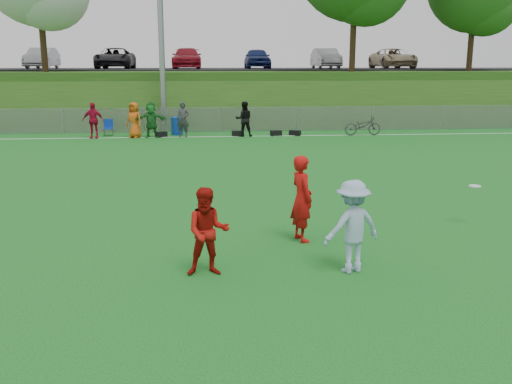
{
  "coord_description": "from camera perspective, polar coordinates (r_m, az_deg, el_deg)",
  "views": [
    {
      "loc": [
        -0.94,
        -9.74,
        3.54
      ],
      "look_at": [
        0.01,
        0.5,
        1.2
      ],
      "focal_mm": 40.0,
      "sensor_mm": 36.0,
      "label": 1
    }
  ],
  "objects": [
    {
      "name": "camp_chair",
      "position": [
        29.13,
        -14.54,
        5.93
      ],
      "size": [
        0.49,
        0.5,
        0.82
      ],
      "rotation": [
        0.0,
        0.0,
        0.07
      ],
      "color": "#0E329E",
      "rests_on": "ground"
    },
    {
      "name": "player_red_left",
      "position": [
        11.47,
        4.59,
        -0.65
      ],
      "size": [
        0.59,
        0.73,
        1.75
      ],
      "primitive_type": "imported",
      "rotation": [
        0.0,
        0.0,
        1.87
      ],
      "color": "#B90E0C",
      "rests_on": "ground"
    },
    {
      "name": "car_row",
      "position": [
        41.75,
        -5.75,
        13.16
      ],
      "size": [
        32.04,
        5.18,
        1.44
      ],
      "color": "silver",
      "rests_on": "parking_lot"
    },
    {
      "name": "fence",
      "position": [
        29.9,
        -3.48,
        7.26
      ],
      "size": [
        58.0,
        0.06,
        1.3
      ],
      "color": "gray",
      "rests_on": "ground"
    },
    {
      "name": "berm",
      "position": [
        40.81,
        -4.02,
        9.94
      ],
      "size": [
        120.0,
        18.0,
        3.0
      ],
      "primitive_type": "cube",
      "color": "#1F4B15",
      "rests_on": "ground"
    },
    {
      "name": "sideline_far",
      "position": [
        27.98,
        -3.33,
        5.56
      ],
      "size": [
        60.0,
        0.1,
        0.01
      ],
      "primitive_type": "cube",
      "color": "white",
      "rests_on": "ground"
    },
    {
      "name": "player_blue",
      "position": [
        9.87,
        9.6,
        -3.42
      ],
      "size": [
        1.18,
        0.89,
        1.61
      ],
      "primitive_type": "imported",
      "rotation": [
        0.0,
        0.0,
        3.45
      ],
      "color": "#9AB3D6",
      "rests_on": "ground"
    },
    {
      "name": "gear_bags",
      "position": [
        28.12,
        -1.32,
        5.87
      ],
      "size": [
        7.17,
        0.54,
        0.26
      ],
      "color": "black",
      "rests_on": "ground"
    },
    {
      "name": "ground",
      "position": [
        10.41,
        0.22,
        -7.05
      ],
      "size": [
        120.0,
        120.0,
        0.0
      ],
      "primitive_type": "plane",
      "color": "#125A17",
      "rests_on": "ground"
    },
    {
      "name": "bicycle",
      "position": [
        28.95,
        10.62,
        6.54
      ],
      "size": [
        1.81,
        0.64,
        0.95
      ],
      "primitive_type": "imported",
      "rotation": [
        0.0,
        0.0,
        1.58
      ],
      "color": "#323235",
      "rests_on": "ground"
    },
    {
      "name": "recycling_bin",
      "position": [
        28.94,
        -7.9,
        6.57
      ],
      "size": [
        0.73,
        0.73,
        0.88
      ],
      "primitive_type": "cylinder",
      "rotation": [
        0.0,
        0.0,
        0.29
      ],
      "color": "#0F39AB",
      "rests_on": "ground"
    },
    {
      "name": "player_red_center",
      "position": [
        9.64,
        -4.84,
        -3.98
      ],
      "size": [
        0.75,
        0.59,
        1.52
      ],
      "primitive_type": "imported",
      "rotation": [
        0.0,
        0.0,
        0.01
      ],
      "color": "#A4110B",
      "rests_on": "ground"
    },
    {
      "name": "spectator_row",
      "position": [
        27.94,
        -9.37,
        7.14
      ],
      "size": [
        8.13,
        0.89,
        1.69
      ],
      "color": "#B10C2D",
      "rests_on": "ground"
    },
    {
      "name": "parking_lot",
      "position": [
        42.76,
        -4.11,
        12.15
      ],
      "size": [
        120.0,
        12.0,
        0.1
      ],
      "primitive_type": "cube",
      "color": "black",
      "rests_on": "berm"
    },
    {
      "name": "frisbee",
      "position": [
        13.46,
        21.05,
        0.56
      ],
      "size": [
        0.25,
        0.25,
        0.02
      ],
      "color": "silver",
      "rests_on": "ground"
    }
  ]
}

